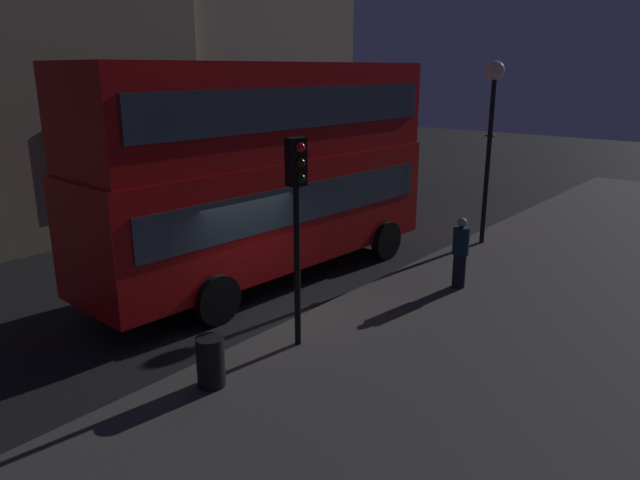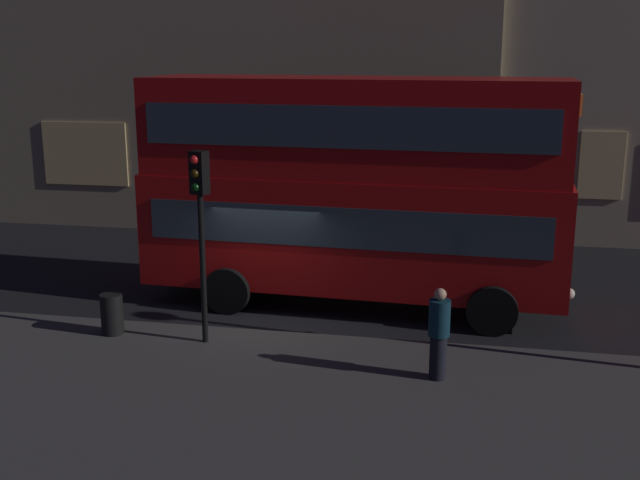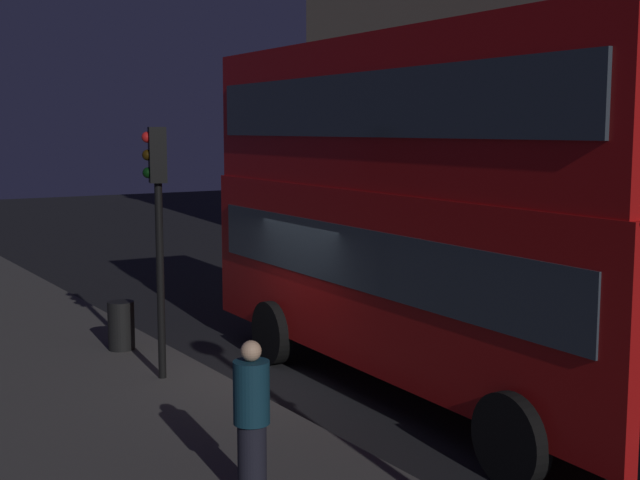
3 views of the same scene
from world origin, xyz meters
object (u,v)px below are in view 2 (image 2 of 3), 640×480
object	(u,v)px
traffic_light_near_kerb	(200,207)
pedestrian	(439,333)
double_decker_bus	(353,181)
litter_bin	(112,314)

from	to	relation	value
traffic_light_near_kerb	pedestrian	world-z (taller)	traffic_light_near_kerb
double_decker_bus	traffic_light_near_kerb	bearing A→B (deg)	-125.13
litter_bin	traffic_light_near_kerb	bearing A→B (deg)	-2.59
double_decker_bus	traffic_light_near_kerb	world-z (taller)	double_decker_bus
traffic_light_near_kerb	litter_bin	bearing A→B (deg)	-166.14
traffic_light_near_kerb	litter_bin	xyz separation A→B (m)	(-2.07, 0.09, -2.40)
double_decker_bus	litter_bin	size ratio (longest dim) A/B	11.52
double_decker_bus	pedestrian	world-z (taller)	double_decker_bus
traffic_light_near_kerb	pedestrian	bearing A→B (deg)	5.52
traffic_light_near_kerb	pedestrian	size ratio (longest dim) A/B	2.29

